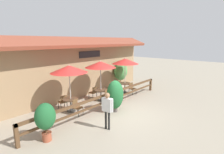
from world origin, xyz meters
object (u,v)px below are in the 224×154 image
Objects in this scene: chair_near_wallside at (63,101)px; potted_plant_broad_leaf at (115,95)px; patio_umbrella_far at (125,61)px; dining_table_far at (125,85)px; dining_table_near at (71,101)px; chair_middle_streetside at (108,96)px; pedestrian at (107,106)px; potted_plant_corner_fern at (45,118)px; patio_umbrella_near at (69,69)px; chair_far_wallside at (118,85)px; chair_middle_wallside at (93,92)px; chair_near_streetside at (77,107)px; patio_umbrella_middle at (100,65)px; chair_far_streetside at (132,88)px; potted_plant_entrance_palm at (121,72)px; dining_table_middle at (101,92)px.

chair_near_wallside is 0.47× the size of potted_plant_broad_leaf.
patio_umbrella_far is 1.85m from dining_table_far.
chair_middle_streetside is (2.47, -0.65, -0.13)m from dining_table_near.
pedestrian reaches higher than dining_table_near.
pedestrian is at bearing -151.15° from patio_umbrella_far.
potted_plant_corner_fern is at bearing -162.13° from chair_middle_streetside.
patio_umbrella_far is at bearing -1.16° from patio_umbrella_near.
chair_far_wallside reaches higher than dining_table_far.
chair_middle_wallside is at bearing -44.73° from pedestrian.
potted_plant_corner_fern is 2.60m from pedestrian.
chair_near_wallside is at bearing 97.68° from dining_table_near.
chair_near_streetside is 2.39m from pedestrian.
pedestrian is (-0.08, -2.30, 0.63)m from chair_near_streetside.
patio_umbrella_middle is 1.00× the size of patio_umbrella_far.
pedestrian is (-5.19, -2.20, 0.63)m from chair_far_streetside.
pedestrian is at bearing -151.15° from dining_table_far.
chair_far_streetside is at bearing 94.87° from chair_far_wallside.
chair_near_streetside and chair_middle_wallside have the same top height.
pedestrian is at bearing -93.16° from patio_umbrella_near.
potted_plant_entrance_palm reaches higher than potted_plant_broad_leaf.
patio_umbrella_middle is at bearing 177.68° from dining_table_far.
dining_table_near is at bearing 108.11° from chair_near_wallside.
dining_table_near is at bearing 178.84° from patio_umbrella_far.
chair_near_wallside reaches higher than dining_table_near.
chair_far_streetside is at bearing -12.79° from chair_near_streetside.
chair_far_wallside is 1.53m from potted_plant_entrance_palm.
chair_near_streetside is at bearing -165.60° from dining_table_middle.
potted_plant_entrance_palm is at bearing -173.81° from chair_middle_wallside.
patio_umbrella_near is 2.08m from chair_near_wallside.
chair_middle_wallside is 1.00× the size of chair_far_wallside.
potted_plant_corner_fern is (-2.46, -1.74, -1.46)m from patio_umbrella_near.
potted_plant_entrance_palm reaches higher than pedestrian.
potted_plant_entrance_palm reaches higher than chair_far_wallside.
chair_near_wallside is at bearing -1.24° from chair_middle_wallside.
potted_plant_entrance_palm is at bearing 18.74° from potted_plant_corner_fern.
pedestrian reaches higher than chair_middle_streetside.
dining_table_middle is 0.67m from chair_middle_streetside.
dining_table_near is at bearing 71.17° from chair_near_streetside.
chair_far_streetside reaches higher than dining_table_near.
potted_plant_corner_fern reaches higher than dining_table_far.
chair_near_wallside is 5.52m from patio_umbrella_far.
potted_plant_corner_fern reaches higher than chair_near_streetside.
dining_table_far is (2.56, -0.10, 0.00)m from dining_table_middle.
dining_table_near is at bearing 180.00° from patio_umbrella_near.
potted_plant_entrance_palm is (4.46, 3.09, 0.36)m from potted_plant_broad_leaf.
patio_umbrella_middle reaches higher than dining_table_far.
dining_table_far is at bearing -130.24° from potted_plant_entrance_palm.
chair_middle_streetside reaches higher than dining_table_near.
potted_plant_entrance_palm reaches higher than dining_table_far.
chair_middle_streetside is (2.55, -0.01, 0.00)m from chair_near_streetside.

